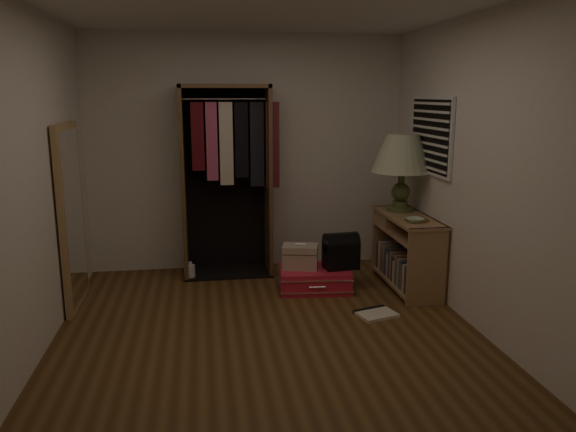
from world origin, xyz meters
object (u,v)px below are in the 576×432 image
(open_wardrobe, at_px, (230,162))
(train_case, at_px, (300,256))
(floor_mirror, at_px, (72,217))
(white_jug, at_px, (190,272))
(console_bookshelf, at_px, (405,249))
(table_lamp, at_px, (402,155))
(black_bag, at_px, (341,250))
(pink_suitcase, at_px, (314,279))

(open_wardrobe, xyz_separation_m, train_case, (0.66, -0.66, -0.89))
(floor_mirror, distance_m, white_jug, 1.42)
(floor_mirror, distance_m, train_case, 2.21)
(console_bookshelf, distance_m, table_lamp, 0.97)
(black_bag, relative_size, table_lamp, 0.46)
(train_case, relative_size, table_lamp, 0.50)
(floor_mirror, height_order, white_jug, floor_mirror)
(pink_suitcase, height_order, white_jug, pink_suitcase)
(floor_mirror, distance_m, black_bag, 2.60)
(black_bag, bearing_deg, console_bookshelf, -5.33)
(pink_suitcase, distance_m, table_lamp, 1.56)
(pink_suitcase, bearing_deg, black_bag, -0.05)
(table_lamp, bearing_deg, console_bookshelf, -91.41)
(pink_suitcase, relative_size, white_jug, 4.08)
(console_bookshelf, bearing_deg, table_lamp, 88.59)
(open_wardrobe, distance_m, floor_mirror, 1.72)
(open_wardrobe, height_order, table_lamp, open_wardrobe)
(train_case, bearing_deg, floor_mirror, -163.51)
(console_bookshelf, relative_size, train_case, 2.79)
(floor_mirror, bearing_deg, open_wardrobe, 27.26)
(black_bag, distance_m, table_lamp, 1.17)
(pink_suitcase, xyz_separation_m, white_jug, (-1.26, 0.53, -0.03))
(open_wardrobe, distance_m, white_jug, 1.25)
(train_case, distance_m, black_bag, 0.42)
(open_wardrobe, height_order, white_jug, open_wardrobe)
(open_wardrobe, relative_size, white_jug, 10.86)
(train_case, height_order, black_bag, black_bag)
(floor_mirror, bearing_deg, table_lamp, 4.58)
(train_case, distance_m, white_jug, 1.25)
(train_case, bearing_deg, black_bag, 4.84)
(console_bookshelf, bearing_deg, train_case, 176.67)
(table_lamp, bearing_deg, floor_mirror, -175.42)
(pink_suitcase, height_order, black_bag, black_bag)
(train_case, bearing_deg, pink_suitcase, -1.32)
(white_jug, bearing_deg, console_bookshelf, -14.17)
(floor_mirror, height_order, pink_suitcase, floor_mirror)
(floor_mirror, distance_m, pink_suitcase, 2.41)
(floor_mirror, distance_m, table_lamp, 3.29)
(black_bag, bearing_deg, pink_suitcase, 169.27)
(open_wardrobe, distance_m, pink_suitcase, 1.54)
(console_bookshelf, relative_size, pink_suitcase, 1.46)
(open_wardrobe, xyz_separation_m, table_lamp, (1.75, -0.51, 0.11))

